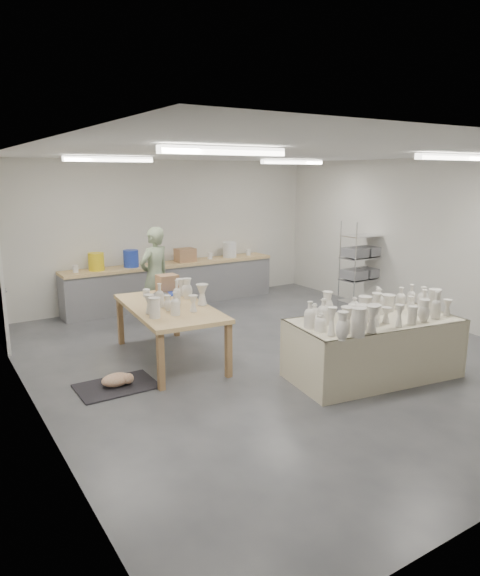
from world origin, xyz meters
TOP-DOWN VIEW (x-y plane):
  - room at (-0.11, 0.08)m, footprint 8.00×8.02m
  - back_counter at (-0.01, 3.68)m, footprint 4.60×0.60m
  - wire_shelf at (3.20, 1.40)m, footprint 0.88×0.48m
  - drying_table at (0.59, -1.39)m, footprint 2.43×1.42m
  - work_table at (-1.39, 0.79)m, footprint 1.30×2.29m
  - rug at (-2.49, 0.14)m, footprint 1.00×0.70m
  - cat at (-2.47, 0.13)m, footprint 0.44×0.35m
  - potter at (-0.88, 2.56)m, footprint 0.76×0.63m
  - red_stool at (-0.88, 2.83)m, footprint 0.36×0.36m

SIDE VIEW (x-z plane):
  - rug at x=-2.49m, z-range 0.00..0.02m
  - cat at x=-2.47m, z-range 0.02..0.19m
  - red_stool at x=-0.88m, z-range 0.11..0.40m
  - drying_table at x=0.59m, z-range -0.13..1.05m
  - back_counter at x=-0.01m, z-range -0.13..1.11m
  - work_table at x=-1.39m, z-range 0.23..1.42m
  - potter at x=-0.88m, z-range 0.00..1.80m
  - wire_shelf at x=3.20m, z-range 0.02..1.82m
  - room at x=-0.11m, z-range 0.56..3.56m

